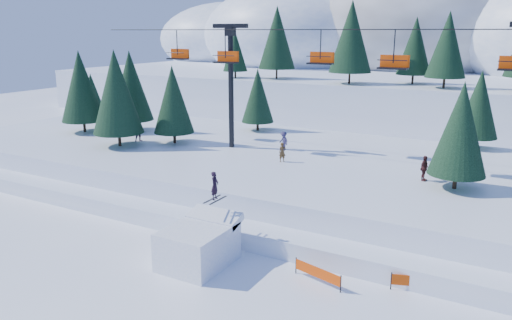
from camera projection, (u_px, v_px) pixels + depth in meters
The scene contains 10 objects.
ground at pixel (194, 291), 24.17m from camera, with size 160.00×160.00×0.00m, color white.
mid_shelf at pixel (329, 175), 39.08m from camera, with size 70.00×22.00×2.50m, color white.
berm at pixel (271, 225), 30.80m from camera, with size 70.00×6.00×1.10m, color white.
mountain_ridge at pixel (419, 46), 86.15m from camera, with size 119.00×60.00×26.46m.
jump_kicker at pixel (199, 244), 26.69m from camera, with size 3.11×4.34×4.81m.
chairlift at pixel (359, 72), 36.20m from camera, with size 46.00×3.21×10.28m.
conifer_stand at pixel (373, 107), 36.53m from camera, with size 62.30×18.12×9.01m.
distant_skiers at pixel (310, 146), 39.39m from camera, with size 31.58×7.21×1.84m.
banner_near at pixel (318, 273), 24.81m from camera, with size 2.76×0.82×0.90m.
banner_far at pixel (421, 282), 23.90m from camera, with size 2.72×0.94×0.90m.
Camera 1 is at (13.22, -17.60, 12.21)m, focal length 35.00 mm.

